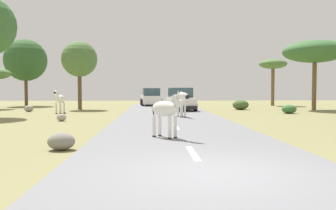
{
  "coord_description": "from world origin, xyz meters",
  "views": [
    {
      "loc": [
        -1.29,
        -6.64,
        1.66
      ],
      "look_at": [
        -0.66,
        7.23,
        1.03
      ],
      "focal_mm": 37.16,
      "sensor_mm": 36.0,
      "label": 1
    }
  ],
  "objects_px": {
    "car_0": "(151,97)",
    "zebra_0": "(182,102)",
    "tree_1": "(26,60)",
    "tree_3": "(315,52)",
    "zebra_1": "(167,109)",
    "bush_2": "(241,105)",
    "bush_1": "(289,109)",
    "zebra_2": "(60,99)",
    "tree_5": "(273,65)",
    "rock_2": "(61,142)",
    "rock_1": "(61,117)",
    "rock_0": "(29,109)",
    "car_1": "(181,100)",
    "tree_4": "(79,59)"
  },
  "relations": [
    {
      "from": "car_0",
      "to": "zebra_0",
      "type": "bearing_deg",
      "value": -87.35
    },
    {
      "from": "tree_1",
      "to": "tree_3",
      "type": "bearing_deg",
      "value": -17.73
    },
    {
      "from": "zebra_1",
      "to": "bush_2",
      "type": "distance_m",
      "value": 18.0
    },
    {
      "from": "bush_1",
      "to": "zebra_2",
      "type": "bearing_deg",
      "value": 177.22
    },
    {
      "from": "tree_5",
      "to": "rock_2",
      "type": "xyz_separation_m",
      "value": [
        -14.85,
        -25.57,
        -3.91
      ]
    },
    {
      "from": "tree_5",
      "to": "zebra_0",
      "type": "bearing_deg",
      "value": -125.42
    },
    {
      "from": "car_0",
      "to": "tree_3",
      "type": "relative_size",
      "value": 0.8
    },
    {
      "from": "bush_1",
      "to": "rock_1",
      "type": "bearing_deg",
      "value": -160.35
    },
    {
      "from": "rock_0",
      "to": "rock_2",
      "type": "relative_size",
      "value": 0.92
    },
    {
      "from": "car_1",
      "to": "bush_2",
      "type": "distance_m",
      "value": 5.2
    },
    {
      "from": "zebra_2",
      "to": "car_1",
      "type": "height_order",
      "value": "car_1"
    },
    {
      "from": "tree_1",
      "to": "tree_5",
      "type": "bearing_deg",
      "value": -0.96
    },
    {
      "from": "tree_3",
      "to": "zebra_0",
      "type": "bearing_deg",
      "value": -147.55
    },
    {
      "from": "car_0",
      "to": "bush_1",
      "type": "distance_m",
      "value": 15.1
    },
    {
      "from": "bush_1",
      "to": "zebra_0",
      "type": "bearing_deg",
      "value": -156.9
    },
    {
      "from": "tree_3",
      "to": "rock_0",
      "type": "bearing_deg",
      "value": -177.35
    },
    {
      "from": "tree_3",
      "to": "rock_1",
      "type": "xyz_separation_m",
      "value": [
        -17.76,
        -8.95,
        -4.47
      ]
    },
    {
      "from": "bush_2",
      "to": "car_0",
      "type": "bearing_deg",
      "value": 136.56
    },
    {
      "from": "tree_4",
      "to": "rock_0",
      "type": "bearing_deg",
      "value": -139.06
    },
    {
      "from": "zebra_1",
      "to": "bush_2",
      "type": "bearing_deg",
      "value": -156.83
    },
    {
      "from": "zebra_1",
      "to": "bush_1",
      "type": "height_order",
      "value": "zebra_1"
    },
    {
      "from": "tree_3",
      "to": "rock_1",
      "type": "distance_m",
      "value": 20.39
    },
    {
      "from": "car_1",
      "to": "rock_2",
      "type": "relative_size",
      "value": 6.03
    },
    {
      "from": "bush_2",
      "to": "zebra_1",
      "type": "bearing_deg",
      "value": -112.12
    },
    {
      "from": "rock_1",
      "to": "car_0",
      "type": "bearing_deg",
      "value": 74.55
    },
    {
      "from": "zebra_2",
      "to": "bush_2",
      "type": "distance_m",
      "value": 14.19
    },
    {
      "from": "car_0",
      "to": "tree_5",
      "type": "relative_size",
      "value": 0.94
    },
    {
      "from": "tree_5",
      "to": "zebra_2",
      "type": "bearing_deg",
      "value": -149.77
    },
    {
      "from": "bush_1",
      "to": "rock_1",
      "type": "height_order",
      "value": "bush_1"
    },
    {
      "from": "zebra_1",
      "to": "bush_2",
      "type": "relative_size",
      "value": 1.2
    },
    {
      "from": "zebra_0",
      "to": "car_1",
      "type": "relative_size",
      "value": 0.35
    },
    {
      "from": "tree_1",
      "to": "tree_5",
      "type": "height_order",
      "value": "tree_1"
    },
    {
      "from": "tree_1",
      "to": "bush_2",
      "type": "bearing_deg",
      "value": -20.38
    },
    {
      "from": "car_0",
      "to": "rock_1",
      "type": "bearing_deg",
      "value": -109.86
    },
    {
      "from": "zebra_2",
      "to": "car_1",
      "type": "xyz_separation_m",
      "value": [
        8.57,
        2.74,
        -0.15
      ]
    },
    {
      "from": "zebra_1",
      "to": "tree_5",
      "type": "height_order",
      "value": "tree_5"
    },
    {
      "from": "zebra_1",
      "to": "bush_1",
      "type": "xyz_separation_m",
      "value": [
        8.94,
        11.96,
        -0.7
      ]
    },
    {
      "from": "bush_1",
      "to": "tree_4",
      "type": "bearing_deg",
      "value": 159.89
    },
    {
      "from": "bush_2",
      "to": "rock_1",
      "type": "distance_m",
      "value": 15.47
    },
    {
      "from": "tree_5",
      "to": "bush_2",
      "type": "relative_size",
      "value": 3.61
    },
    {
      "from": "tree_3",
      "to": "rock_2",
      "type": "bearing_deg",
      "value": -131.05
    },
    {
      "from": "tree_3",
      "to": "rock_2",
      "type": "height_order",
      "value": "tree_3"
    },
    {
      "from": "tree_1",
      "to": "tree_5",
      "type": "distance_m",
      "value": 25.04
    },
    {
      "from": "tree_5",
      "to": "bush_1",
      "type": "height_order",
      "value": "tree_5"
    },
    {
      "from": "car_1",
      "to": "zebra_0",
      "type": "bearing_deg",
      "value": 81.75
    },
    {
      "from": "car_0",
      "to": "tree_5",
      "type": "height_order",
      "value": "tree_5"
    },
    {
      "from": "tree_1",
      "to": "rock_1",
      "type": "relative_size",
      "value": 13.51
    },
    {
      "from": "zebra_2",
      "to": "zebra_0",
      "type": "bearing_deg",
      "value": 158.15
    },
    {
      "from": "bush_1",
      "to": "rock_2",
      "type": "relative_size",
      "value": 1.35
    },
    {
      "from": "zebra_1",
      "to": "zebra_2",
      "type": "bearing_deg",
      "value": -106.44
    }
  ]
}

